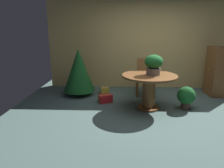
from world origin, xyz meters
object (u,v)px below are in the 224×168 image
at_px(round_dining_table, 149,85).
at_px(gift_box_red, 105,99).
at_px(wooden_cabinet, 219,71).
at_px(potted_plant, 186,96).
at_px(holiday_tree, 79,70).
at_px(wooden_chair_far, 144,75).
at_px(gift_box_gold, 105,91).
at_px(flower_vase, 154,64).

relative_size(round_dining_table, gift_box_red, 3.23).
bearing_deg(wooden_cabinet, potted_plant, -136.57).
distance_m(wooden_cabinet, potted_plant, 1.63).
height_order(round_dining_table, wooden_cabinet, wooden_cabinet).
distance_m(round_dining_table, holiday_tree, 1.97).
xyz_separation_m(holiday_tree, wooden_cabinet, (3.71, 0.17, -0.03)).
distance_m(round_dining_table, wooden_chair_far, 0.98).
bearing_deg(wooden_cabinet, gift_box_gold, -178.65).
relative_size(gift_box_red, gift_box_gold, 1.57).
bearing_deg(gift_box_gold, round_dining_table, -44.80).
bearing_deg(round_dining_table, wooden_chair_far, 90.00).
xyz_separation_m(wooden_chair_far, holiday_tree, (-1.73, -0.05, 0.12)).
distance_m(wooden_chair_far, potted_plant, 1.30).
xyz_separation_m(wooden_cabinet, potted_plant, (-1.16, -1.09, -0.35)).
xyz_separation_m(holiday_tree, gift_box_gold, (0.68, 0.10, -0.58)).
bearing_deg(gift_box_red, potted_plant, -10.98).
relative_size(gift_box_red, potted_plant, 0.72).
xyz_separation_m(wooden_chair_far, gift_box_red, (-0.98, -0.62, -0.46)).
height_order(wooden_cabinet, potted_plant, wooden_cabinet).
distance_m(round_dining_table, potted_plant, 0.86).
bearing_deg(round_dining_table, flower_vase, 0.75).
height_order(wooden_chair_far, holiday_tree, holiday_tree).
bearing_deg(potted_plant, holiday_tree, 160.11).
height_order(gift_box_red, wooden_cabinet, wooden_cabinet).
bearing_deg(gift_box_gold, holiday_tree, -171.65).
xyz_separation_m(flower_vase, gift_box_gold, (-1.12, 1.04, -0.92)).
distance_m(holiday_tree, wooden_cabinet, 3.71).
bearing_deg(flower_vase, round_dining_table, -179.25).
distance_m(flower_vase, potted_plant, 1.04).
height_order(gift_box_gold, potted_plant, potted_plant).
relative_size(gift_box_gold, wooden_cabinet, 0.18).
relative_size(round_dining_table, potted_plant, 2.33).
distance_m(flower_vase, gift_box_red, 1.45).
distance_m(gift_box_red, gift_box_gold, 0.67).
xyz_separation_m(wooden_chair_far, potted_plant, (0.83, -0.97, -0.27)).
xyz_separation_m(holiday_tree, potted_plant, (2.55, -0.92, -0.38)).
relative_size(holiday_tree, gift_box_gold, 5.29).
relative_size(holiday_tree, potted_plant, 2.42).
bearing_deg(gift_box_red, wooden_chair_far, 32.12).
relative_size(wooden_chair_far, wooden_cabinet, 0.77).
distance_m(holiday_tree, gift_box_red, 1.10).
bearing_deg(wooden_cabinet, holiday_tree, -177.35).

